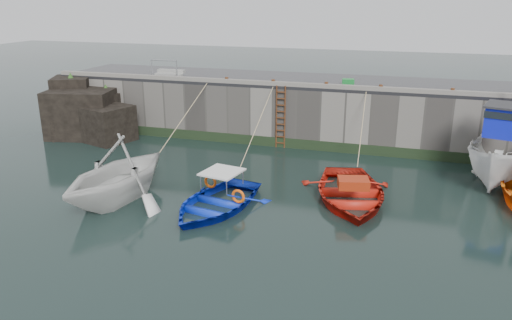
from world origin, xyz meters
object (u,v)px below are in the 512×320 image
(bollard_a, at_px, (227,80))
(bollard_d, at_px, (381,88))
(boat_near_white, at_px, (119,199))
(bollard_e, at_px, (452,91))
(ladder, at_px, (281,117))
(boat_far_white, at_px, (501,156))
(bollard_b, at_px, (273,82))
(boat_near_navy, at_px, (349,200))
(bollard_c, at_px, (326,85))
(fish_crate, at_px, (348,82))
(boat_near_blue, at_px, (216,208))

(bollard_a, height_order, bollard_d, same)
(bollard_a, bearing_deg, boat_near_white, -97.63)
(bollard_e, bearing_deg, ladder, -177.60)
(boat_near_white, bearing_deg, boat_far_white, 34.15)
(bollard_a, relative_size, bollard_b, 1.00)
(boat_far_white, bearing_deg, boat_near_navy, -128.43)
(boat_near_white, bearing_deg, bollard_c, 62.98)
(fish_crate, relative_size, bollard_e, 2.13)
(ladder, height_order, fish_crate, fish_crate)
(boat_near_blue, relative_size, fish_crate, 7.88)
(fish_crate, height_order, bollard_a, fish_crate)
(bollard_b, height_order, bollard_c, same)
(ladder, distance_m, bollard_c, 2.81)
(bollard_b, bearing_deg, ladder, -33.86)
(ladder, height_order, bollard_a, bollard_a)
(boat_near_blue, bearing_deg, boat_near_navy, 36.30)
(ladder, bearing_deg, boat_far_white, -9.91)
(fish_crate, relative_size, bollard_c, 2.13)
(ladder, bearing_deg, fish_crate, 26.19)
(boat_far_white, distance_m, bollard_d, 6.12)
(ladder, xyz_separation_m, bollard_b, (-0.50, 0.34, 1.71))
(ladder, xyz_separation_m, bollard_a, (-3.00, 0.34, 1.71))
(boat_near_navy, xyz_separation_m, bollard_a, (-7.29, 6.28, 3.30))
(fish_crate, xyz_separation_m, bollard_d, (1.69, -1.20, -0.01))
(bollard_c, bearing_deg, boat_near_blue, -106.53)
(boat_far_white, bearing_deg, bollard_c, -179.19)
(boat_far_white, height_order, bollard_b, boat_far_white)
(boat_near_blue, bearing_deg, boat_far_white, 42.05)
(ladder, bearing_deg, boat_near_white, -116.13)
(boat_near_navy, distance_m, bollard_a, 10.17)
(ladder, relative_size, bollard_c, 11.43)
(ladder, height_order, boat_near_blue, ladder)
(ladder, bearing_deg, boat_near_navy, -54.15)
(fish_crate, bearing_deg, ladder, -162.88)
(bollard_a, bearing_deg, boat_near_blue, -72.62)
(ladder, bearing_deg, bollard_d, 4.00)
(ladder, distance_m, fish_crate, 3.87)
(boat_near_blue, relative_size, boat_near_navy, 0.88)
(bollard_e, bearing_deg, bollard_c, 180.00)
(bollard_b, bearing_deg, fish_crate, 18.31)
(boat_far_white, relative_size, bollard_b, 23.56)
(fish_crate, xyz_separation_m, bollard_b, (-3.61, -1.20, -0.01))
(ladder, xyz_separation_m, boat_near_navy, (4.29, -5.94, -1.59))
(boat_far_white, bearing_deg, fish_crate, 170.41)
(boat_near_white, distance_m, bollard_d, 13.06)
(boat_near_blue, height_order, bollard_b, bollard_b)
(fish_crate, bearing_deg, boat_near_blue, -118.57)
(boat_near_white, xyz_separation_m, bollard_b, (3.69, 8.87, 3.30))
(bollard_a, distance_m, bollard_c, 5.20)
(ladder, bearing_deg, bollard_e, 2.40)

